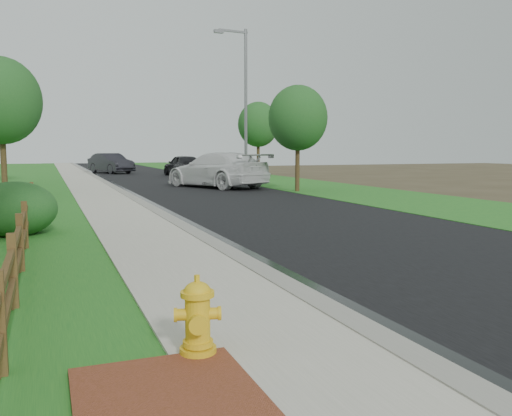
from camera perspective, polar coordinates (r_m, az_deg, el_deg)
name	(u,v)px	position (r m, az deg, el deg)	size (l,w,h in m)	color
ground	(346,346)	(6.47, 9.45, -14.15)	(120.00, 120.00, 0.00)	#3D3521
road	(157,179)	(40.99, -10.34, 3.07)	(8.00, 90.00, 0.02)	black
curb	(99,179)	(40.41, -16.20, 2.95)	(0.40, 90.00, 0.12)	gray
wet_gutter	(104,179)	(40.45, -15.71, 2.91)	(0.50, 90.00, 0.00)	black
sidewalk	(80,180)	(40.32, -18.04, 2.87)	(2.20, 90.00, 0.10)	#AAA794
grass_strip	(51,180)	(40.26, -20.74, 2.74)	(1.60, 90.00, 0.06)	#1B5F1F
verge_far	(244,177)	(42.83, -1.22, 3.32)	(6.00, 90.00, 0.04)	#1B5F1F
brick_patch	(176,416)	(4.83, -8.40, -20.83)	(1.60, 2.40, 0.11)	brown
ranch_fence	(23,231)	(11.72, -23.35, -2.22)	(0.12, 16.92, 1.10)	#492F18
fire_hydrant	(198,318)	(5.81, -6.16, -11.41)	(0.56, 0.45, 0.84)	yellow
white_suv	(217,170)	(31.14, -4.16, 4.02)	(2.80, 6.89, 2.00)	silver
dark_car_mid	(183,165)	(44.10, -7.69, 4.48)	(2.05, 5.09, 1.74)	black
dark_car_far	(111,163)	(50.58, -15.04, 4.58)	(1.89, 5.43, 1.79)	black
streetlight	(243,97)	(34.39, -1.36, 11.58)	(2.21, 0.43, 9.56)	slate
shrub_d	(15,209)	(15.10, -24.05, -0.11)	(2.08, 2.08, 1.42)	#1B4C1E
tree_near_left	(1,101)	(27.58, -25.29, 10.16)	(3.60, 3.60, 6.39)	#332215
tree_near_right	(298,118)	(28.11, 4.42, 9.41)	(3.04, 3.04, 5.46)	#332215
tree_mid_right	(258,125)	(44.13, 0.24, 8.78)	(3.30, 3.30, 5.98)	#332215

